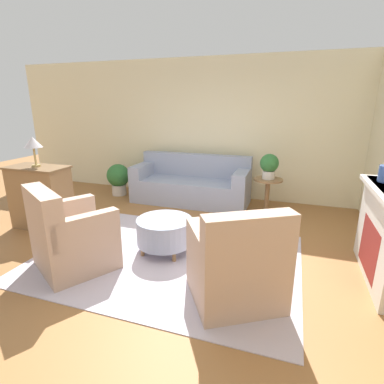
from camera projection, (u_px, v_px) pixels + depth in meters
name	position (u px, v px, depth m)	size (l,w,h in m)	color
ground_plane	(167.00, 258.00, 3.87)	(16.00, 16.00, 0.00)	#996638
wall_back	(222.00, 130.00, 6.12)	(9.72, 0.12, 2.80)	beige
rug	(167.00, 258.00, 3.87)	(3.28, 2.40, 0.01)	#BCB2C1
couch	(191.00, 185.00, 6.00)	(2.29, 0.88, 0.93)	#8E99B2
armchair_left	(69.00, 238.00, 3.54)	(1.12, 1.11, 1.01)	tan
armchair_right	(237.00, 267.00, 2.92)	(1.12, 1.11, 1.01)	tan
ottoman_table	(165.00, 231.00, 3.96)	(0.74, 0.74, 0.45)	#8E99B2
side_table	(267.00, 190.00, 5.34)	(0.51, 0.51, 0.64)	olive
dresser	(41.00, 196.00, 4.71)	(0.94, 0.49, 0.99)	olive
potted_plant_on_side_table	(269.00, 165.00, 5.21)	(0.32, 0.32, 0.44)	beige
potted_plant_floor	(118.00, 178.00, 6.44)	(0.49, 0.49, 0.67)	beige
table_lamp	(33.00, 143.00, 4.47)	(0.26, 0.26, 0.45)	tan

